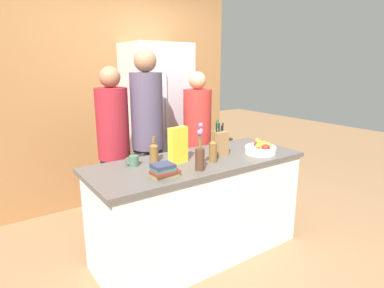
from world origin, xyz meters
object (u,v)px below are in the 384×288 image
knife_block (220,143)px  bottle_oil (217,137)px  fruit_bowl (261,148)px  flower_vase (200,153)px  coffee_mug (133,161)px  person_in_red_tee (197,136)px  person_in_blue (148,132)px  bottle_vinegar (154,152)px  bottle_wine (213,150)px  book_stack (164,170)px  person_at_sink (114,143)px  cereal_box (178,145)px  refrigerator (158,125)px

knife_block → bottle_oil: 0.24m
fruit_bowl → flower_vase: 0.75m
coffee_mug → fruit_bowl: bearing=-16.2°
fruit_bowl → person_in_red_tee: bearing=97.5°
coffee_mug → person_in_blue: size_ratio=0.06×
person_in_blue → bottle_vinegar: bearing=-121.3°
bottle_wine → person_in_blue: size_ratio=0.14×
fruit_bowl → flower_vase: size_ratio=0.77×
person_in_red_tee → book_stack: bearing=-110.5°
bottle_vinegar → person_in_red_tee: bearing=32.3°
knife_block → person_at_sink: 1.02m
bottle_oil → cereal_box: bearing=-161.6°
cereal_box → bottle_vinegar: cereal_box is taller
knife_block → cereal_box: bearing=177.8°
fruit_bowl → knife_block: knife_block is taller
cereal_box → flower_vase: bearing=-81.2°
fruit_bowl → bottle_vinegar: bottle_vinegar is taller
fruit_bowl → bottle_oil: bearing=120.6°
fruit_bowl → person_at_sink: bearing=139.5°
bottle_vinegar → refrigerator: bearing=59.9°
refrigerator → coffee_mug: refrigerator is taller
bottle_wine → person_at_sink: 1.01m
fruit_bowl → cereal_box: (-0.78, 0.18, 0.10)m
bottle_vinegar → person_in_blue: 0.51m
person_in_blue → bottle_oil: bearing=-49.2°
bottle_oil → bottle_vinegar: bottle_oil is taller
coffee_mug → person_in_red_tee: (1.00, 0.52, -0.02)m
cereal_box → person_in_blue: person_in_blue is taller
person_in_red_tee → cereal_box: bearing=-109.2°
fruit_bowl → person_at_sink: size_ratio=0.17×
book_stack → knife_block: bearing=16.3°
knife_block → bottle_wine: (-0.17, -0.12, -0.01)m
fruit_bowl → bottle_vinegar: size_ratio=1.31×
cereal_box → person_in_red_tee: person_in_red_tee is taller
cereal_box → bottle_wine: (0.25, -0.14, -0.05)m
person_in_blue → refrigerator: bearing=44.4°
book_stack → person_in_blue: bearing=70.2°
refrigerator → person_at_sink: 0.95m
cereal_box → person_at_sink: bearing=110.8°
knife_block → flower_vase: 0.45m
flower_vase → bottle_wine: flower_vase is taller
fruit_bowl → bottle_wine: 0.53m
knife_block → bottle_vinegar: size_ratio=1.36×
flower_vase → bottle_wine: bearing=26.8°
cereal_box → bottle_oil: (0.56, 0.19, -0.04)m
cereal_box → person_at_sink: person_at_sink is taller
person_in_red_tee → bottle_wine: bearing=-91.2°
bottle_vinegar → person_in_red_tee: person_in_red_tee is taller
bottle_wine → person_in_blue: bearing=106.0°
fruit_bowl → bottle_vinegar: 0.98m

